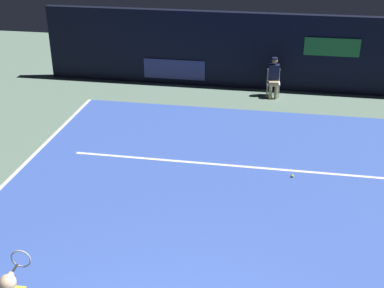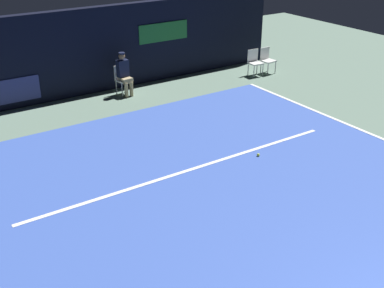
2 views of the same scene
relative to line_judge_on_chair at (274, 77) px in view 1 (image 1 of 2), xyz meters
The scene contains 7 objects.
ground_plane 7.38m from the line_judge_on_chair, 98.02° to the right, with size 28.95×28.95×0.00m, color slate.
court_surface 7.38m from the line_judge_on_chair, 98.02° to the right, with size 9.92×11.72×0.01m, color #3856B2.
line_sideline_right 9.42m from the line_judge_on_chair, 129.20° to the right, with size 0.10×11.72×0.01m, color white.
line_service 5.37m from the line_judge_on_chair, 101.09° to the right, with size 7.74×0.10×0.01m, color white.
back_wall 1.44m from the line_judge_on_chair, 141.77° to the left, with size 14.20×0.33×2.60m.
line_judge_on_chair is the anchor object (origin of this frame).
tennis_ball 5.62m from the line_judge_on_chair, 83.11° to the right, with size 0.07×0.07×0.07m, color #CCE033.
Camera 1 is at (1.22, -4.35, 6.02)m, focal length 47.98 mm.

